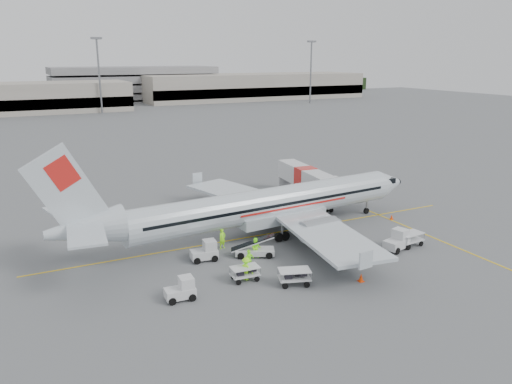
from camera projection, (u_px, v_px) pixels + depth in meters
ground at (265, 234)px, 48.57m from camera, size 360.00×360.00×0.00m
stripe_lead at (265, 234)px, 48.57m from camera, size 44.00×0.20×0.01m
stripe_cross at (433, 238)px, 47.67m from camera, size 0.20×20.00×0.01m
terminal_east at (254, 86)px, 202.61m from camera, size 90.00×26.00×10.00m
parking_garage at (134, 82)px, 195.72m from camera, size 62.00×24.00×14.00m
treeline at (63, 92)px, 199.00m from camera, size 300.00×3.00×6.00m
mast_center at (99, 76)px, 149.79m from camera, size 3.20×1.20×22.00m
mast_east at (311, 73)px, 181.99m from camera, size 3.20×1.20×22.00m
aircraft at (270, 183)px, 47.32m from camera, size 39.78×32.34×10.35m
jet_bridge at (306, 184)px, 59.79m from camera, size 4.11×15.29×3.97m
belt_loader at (255, 243)px, 43.00m from camera, size 4.77×3.38×2.42m
tug_fore at (396, 240)px, 44.46m from camera, size 2.65×1.94×1.83m
tug_mid at (204, 251)px, 42.20m from camera, size 2.36×1.51×1.73m
tug_aft at (180, 289)px, 35.35m from camera, size 2.18×1.32×1.64m
cart_loaded_a at (245, 274)px, 38.45m from camera, size 2.25×1.40×1.14m
cart_loaded_b at (294, 277)px, 37.71m from camera, size 2.71×2.09×1.24m
cart_empty_a at (356, 250)px, 43.01m from camera, size 2.72×2.45×1.22m
cart_empty_b at (410, 239)px, 45.48m from camera, size 2.57×1.69×1.26m
cone_nose at (392, 217)px, 53.00m from camera, size 0.35×0.35×0.57m
cone_port at (241, 206)px, 56.53m from camera, size 0.38×0.38×0.63m
cone_stbd at (361, 277)px, 38.32m from camera, size 0.42×0.42×0.69m
crew_a at (222, 239)px, 44.83m from camera, size 0.77×0.61×1.87m
crew_b at (256, 248)px, 42.80m from camera, size 1.09×1.05×1.76m
crew_c at (246, 269)px, 38.51m from camera, size 1.18×1.36×1.83m
crew_d at (249, 260)px, 40.31m from camera, size 1.09×0.72×1.73m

